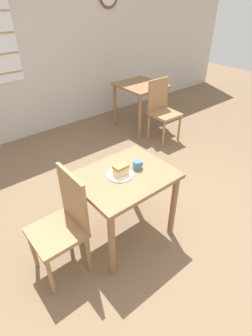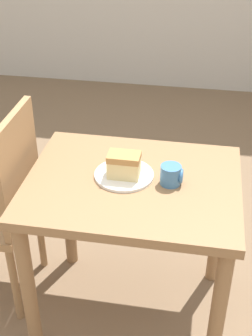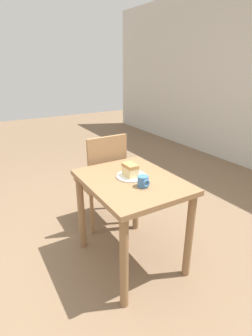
{
  "view_description": "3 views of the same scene",
  "coord_description": "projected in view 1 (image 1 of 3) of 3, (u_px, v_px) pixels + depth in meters",
  "views": [
    {
      "loc": [
        -1.29,
        -1.22,
        2.12
      ],
      "look_at": [
        -0.09,
        0.23,
        0.83
      ],
      "focal_mm": 28.0,
      "sensor_mm": 36.0,
      "label": 1
    },
    {
      "loc": [
        0.13,
        -1.27,
        1.8
      ],
      "look_at": [
        -0.13,
        0.22,
        0.82
      ],
      "focal_mm": 50.0,
      "sensor_mm": 36.0,
      "label": 2
    },
    {
      "loc": [
        1.45,
        -0.74,
        1.58
      ],
      "look_at": [
        -0.16,
        0.22,
        0.84
      ],
      "focal_mm": 28.0,
      "sensor_mm": 36.0,
      "label": 3
    }
  ],
  "objects": [
    {
      "name": "cake_slice",
      "position": [
        121.0,
        170.0,
        2.27
      ],
      "size": [
        0.13,
        0.08,
        0.1
      ],
      "color": "#E5CC89",
      "rests_on": "plate"
    },
    {
      "name": "dining_table_far",
      "position": [
        140.0,
        93.0,
        4.54
      ],
      "size": [
        0.71,
        0.78,
        0.78
      ],
      "color": "olive",
      "rests_on": "ground_plane"
    },
    {
      "name": "chair_near_window",
      "position": [
        63.0,
        223.0,
        2.16
      ],
      "size": [
        0.42,
        0.42,
        0.98
      ],
      "rotation": [
        0.0,
        0.0,
        -1.57
      ],
      "color": "#9E754C",
      "rests_on": "ground_plane"
    },
    {
      "name": "plate",
      "position": [
        120.0,
        175.0,
        2.31
      ],
      "size": [
        0.24,
        0.24,
        0.01
      ],
      "color": "white",
      "rests_on": "dining_table_near"
    },
    {
      "name": "chair_far_corner",
      "position": [
        162.0,
        109.0,
        4.2
      ],
      "size": [
        0.43,
        0.43,
        0.98
      ],
      "rotation": [
        0.0,
        0.0,
        -0.04
      ],
      "color": "#9E754C",
      "rests_on": "ground_plane"
    },
    {
      "name": "wall_back",
      "position": [
        8.0,
        48.0,
        3.78
      ],
      "size": [
        10.0,
        0.1,
        2.8
      ],
      "color": "beige",
      "rests_on": "ground_plane"
    },
    {
      "name": "ground_plane",
      "position": [
        147.0,
        242.0,
        2.65
      ],
      "size": [
        14.0,
        14.0,
        0.0
      ],
      "primitive_type": "plane",
      "color": "#7A6047"
    },
    {
      "name": "dining_table_near",
      "position": [
        125.0,
        187.0,
        2.4
      ],
      "size": [
        0.85,
        0.67,
        0.76
      ],
      "color": "olive",
      "rests_on": "ground_plane"
    },
    {
      "name": "coffee_mug",
      "position": [
        137.0,
        165.0,
        2.38
      ],
      "size": [
        0.09,
        0.08,
        0.08
      ],
      "color": "teal",
      "rests_on": "dining_table_near"
    }
  ]
}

